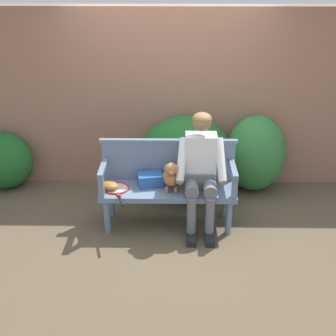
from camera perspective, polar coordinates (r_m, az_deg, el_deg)
ground_plane at (r=5.27m, az=0.00°, el=-7.11°), size 40.00×40.00×0.00m
brick_garden_fence at (r=5.91m, az=0.20°, el=8.93°), size 8.00×0.30×2.30m
hedge_bush_far_left at (r=6.29m, az=-20.34°, el=0.90°), size 0.79×0.62×0.78m
hedge_bush_far_right at (r=5.74m, az=2.25°, el=1.63°), size 1.19×0.96×1.03m
hedge_bush_mid_left at (r=5.91m, az=11.05°, el=1.83°), size 0.78×0.69×1.03m
garden_bench at (r=5.06m, az=0.00°, el=-3.22°), size 1.51×0.50×0.47m
bench_backrest at (r=5.12m, az=0.04°, el=1.11°), size 1.55×0.06×0.50m
bench_armrest_left_end at (r=4.92m, az=-8.39°, el=-0.89°), size 0.06×0.50×0.28m
bench_armrest_right_end at (r=4.90m, az=8.39°, el=-1.02°), size 0.06×0.50×0.28m
person_seated at (r=4.91m, az=4.20°, el=0.09°), size 0.56×0.65×1.34m
dog_on_bench at (r=4.89m, az=0.41°, el=-0.95°), size 0.18×0.38×0.38m
tennis_racket at (r=5.02m, az=-6.55°, el=-2.68°), size 0.36×0.58×0.03m
baseball_glove at (r=5.03m, az=-7.53°, el=-2.21°), size 0.27×0.25×0.09m
sports_bag at (r=5.07m, az=-2.27°, el=-1.46°), size 0.31×0.25×0.14m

